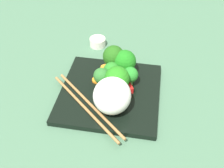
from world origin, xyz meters
TOP-DOWN VIEW (x-y plane):
  - ground_plane at (0.00, 0.00)cm, footprint 110.00×110.00cm
  - square_plate at (0.00, 0.00)cm, footprint 24.31×24.31cm
  - rice_mound at (-5.43, -1.15)cm, footprint 9.34×9.12cm
  - broccoli_floret_0 at (3.52, -0.23)cm, footprint 4.04×4.04cm
  - broccoli_floret_1 at (1.00, 1.99)cm, footprint 3.87×3.87cm
  - broccoli_floret_2 at (2.95, -4.48)cm, footprint 3.75×3.75cm
  - broccoli_floret_3 at (7.72, 0.27)cm, footprint 5.37×5.37cm
  - broccoli_floret_4 at (6.53, -2.82)cm, footprint 5.59×5.59cm
  - broccoli_floret_5 at (-0.40, -1.66)cm, footprint 5.74×5.74cm
  - carrot_slice_0 at (5.56, 3.40)cm, footprint 2.96×2.96cm
  - carrot_slice_1 at (7.82, 2.10)cm, footprint 2.58×2.58cm
  - carrot_slice_2 at (3.97, -1.96)cm, footprint 2.49×2.49cm
  - carrot_slice_3 at (3.08, 3.63)cm, footprint 2.38×2.38cm
  - pepper_chunk_0 at (0.74, -3.88)cm, footprint 3.83×3.35cm
  - pepper_chunk_1 at (8.54, -1.89)cm, footprint 3.29×3.55cm
  - chicken_piece_0 at (5.42, 0.89)cm, footprint 3.28×2.97cm
  - chopstick_pair at (-5.46, 4.50)cm, footprint 18.94×18.85cm
  - sauce_cup at (19.87, 6.04)cm, footprint 4.52×4.52cm

SIDE VIEW (x-z plane):
  - ground_plane at x=0.00cm, z-range -2.00..0.00cm
  - square_plate at x=0.00cm, z-range 0.00..1.33cm
  - sauce_cup at x=19.87cm, z-range 0.00..2.41cm
  - carrot_slice_3 at x=3.08cm, z-range 1.33..1.87cm
  - chopstick_pair at x=-5.46cm, z-range 1.33..1.95cm
  - carrot_slice_0 at x=5.56cm, z-range 1.33..1.98cm
  - carrot_slice_1 at x=7.82cm, z-range 1.33..1.98cm
  - carrot_slice_2 at x=3.97cm, z-range 1.33..1.99cm
  - pepper_chunk_1 at x=8.54cm, z-range 1.33..2.56cm
  - pepper_chunk_0 at x=0.74cm, z-range 1.33..2.87cm
  - chicken_piece_0 at x=5.42cm, z-range 1.33..3.62cm
  - broccoli_floret_2 at x=2.95cm, z-range 1.65..6.54cm
  - broccoli_floret_0 at x=3.52cm, z-range 1.87..7.30cm
  - broccoli_floret_1 at x=1.00cm, z-range 1.94..7.49cm
  - broccoli_floret_4 at x=6.53cm, z-range 1.79..8.64cm
  - broccoli_floret_5 at x=-0.40cm, z-range 1.77..8.70cm
  - rice_mound at x=-5.43cm, z-range 1.33..9.21cm
  - broccoli_floret_3 at x=7.72cm, z-range 2.04..9.21cm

